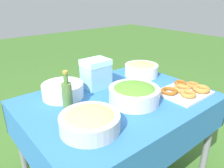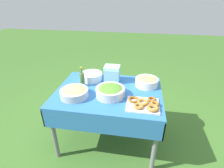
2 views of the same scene
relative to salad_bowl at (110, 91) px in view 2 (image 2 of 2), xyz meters
name	(u,v)px [view 2 (image 2 of 2)]	position (x,y,z in m)	size (l,w,h in m)	color
ground_plane	(109,137)	(-0.04, 0.11, -0.82)	(14.00, 14.00, 0.00)	#3D6B28
picnic_table	(109,98)	(-0.04, 0.11, -0.17)	(1.25, 0.93, 0.76)	#2D6BB2
salad_bowl	(110,91)	(0.00, 0.00, 0.00)	(0.33, 0.33, 0.12)	silver
pasta_bowl	(74,92)	(-0.40, -0.08, -0.01)	(0.31, 0.31, 0.11)	#B2B7BC
donut_platter	(144,104)	(0.38, -0.13, -0.04)	(0.36, 0.30, 0.05)	silver
plate_stack	(92,76)	(-0.31, 0.37, -0.02)	(0.28, 0.28, 0.10)	white
olive_oil_bottle	(82,79)	(-0.38, 0.17, 0.04)	(0.06, 0.06, 0.25)	#4C7238
bread_bowl	(147,81)	(0.41, 0.32, 0.00)	(0.28, 0.28, 0.12)	white
cooler_box	(112,74)	(-0.04, 0.36, 0.04)	(0.19, 0.16, 0.22)	#8CC6E5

